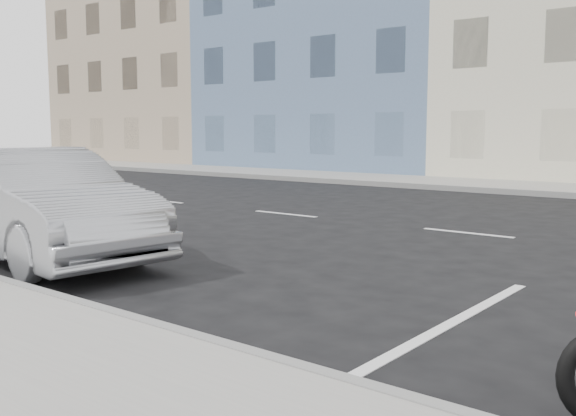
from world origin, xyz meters
TOP-DOWN VIEW (x-y plane):
  - sidewalk_far at (-5.00, 8.70)m, footprint 80.00×3.40m
  - curb_far at (-5.00, 7.00)m, footprint 80.00×0.12m
  - bldg_far_west at (-26.00, 16.30)m, footprint 12.00×12.00m
  - bldg_blue at (-14.00, 16.30)m, footprint 12.00×12.00m
  - sedan_silver at (-5.66, -5.76)m, footprint 4.72×2.12m

SIDE VIEW (x-z plane):
  - sidewalk_far at x=-5.00m, z-range 0.00..0.15m
  - curb_far at x=-5.00m, z-range 0.00..0.16m
  - sedan_silver at x=-5.66m, z-range 0.00..1.50m
  - bldg_far_west at x=-26.00m, z-range 0.00..12.00m
  - bldg_blue at x=-14.00m, z-range 0.00..13.00m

